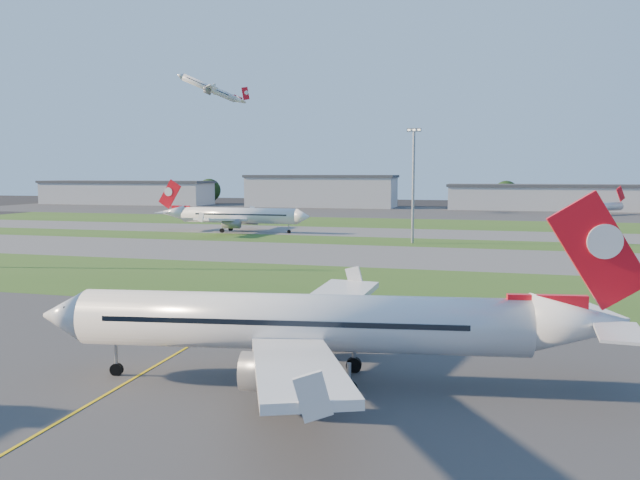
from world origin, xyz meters
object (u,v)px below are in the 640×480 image
(airliner_parked, at_px, (305,324))
(light_mast_centre, at_px, (413,178))
(airliner_taxiing, at_px, (238,216))
(mini_jet_near, at_px, (597,207))

(airliner_parked, distance_m, light_mast_centre, 97.85)
(airliner_parked, distance_m, airliner_taxiing, 124.04)
(airliner_taxiing, relative_size, light_mast_centre, 1.57)
(mini_jet_near, bearing_deg, light_mast_centre, -158.72)
(light_mast_centre, bearing_deg, airliner_parked, -88.27)
(airliner_parked, bearing_deg, mini_jet_near, 67.33)
(airliner_taxiing, xyz_separation_m, light_mast_centre, (48.74, -15.50, 10.37))
(airliner_taxiing, height_order, light_mast_centre, light_mast_centre)
(airliner_parked, xyz_separation_m, mini_jet_near, (54.05, 211.57, -1.26))
(airliner_parked, bearing_deg, airliner_taxiing, 106.29)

